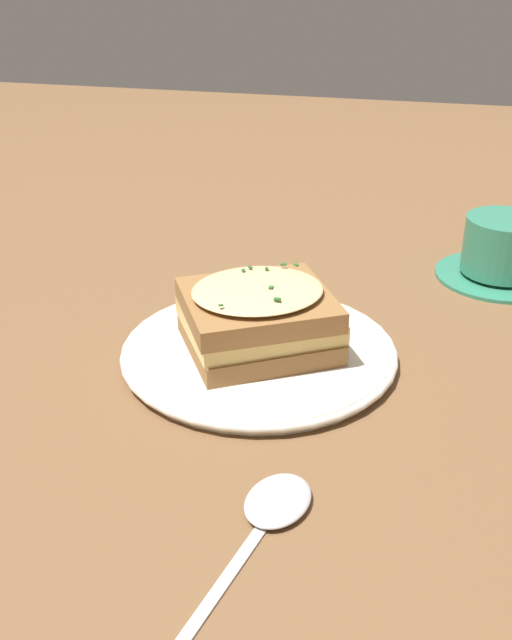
% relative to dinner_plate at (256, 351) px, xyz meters
% --- Properties ---
extents(ground_plane, '(2.40, 2.40, 0.00)m').
position_rel_dinner_plate_xyz_m(ground_plane, '(-0.02, 0.00, -0.01)').
color(ground_plane, brown).
extents(dinner_plate, '(0.25, 0.25, 0.01)m').
position_rel_dinner_plate_xyz_m(dinner_plate, '(0.00, 0.00, 0.00)').
color(dinner_plate, silver).
rests_on(dinner_plate, ground_plane).
extents(sandwich, '(0.17, 0.17, 0.07)m').
position_rel_dinner_plate_xyz_m(sandwich, '(0.00, 0.00, 0.04)').
color(sandwich, olive).
rests_on(sandwich, dinner_plate).
extents(teacup_with_saucer, '(0.14, 0.14, 0.07)m').
position_rel_dinner_plate_xyz_m(teacup_with_saucer, '(-0.24, 0.22, 0.02)').
color(teacup_with_saucer, '#338466').
rests_on(teacup_with_saucer, ground_plane).
extents(spoon, '(0.17, 0.06, 0.01)m').
position_rel_dinner_plate_xyz_m(spoon, '(0.20, 0.06, -0.00)').
color(spoon, silver).
rests_on(spoon, ground_plane).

